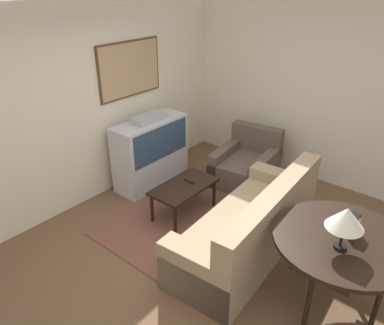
{
  "coord_description": "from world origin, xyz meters",
  "views": [
    {
      "loc": [
        -2.7,
        -2.02,
        2.97
      ],
      "look_at": [
        0.64,
        0.75,
        0.75
      ],
      "focal_mm": 35.0,
      "sensor_mm": 36.0,
      "label": 1
    }
  ],
  "objects_px": {
    "couch": "(251,228)",
    "mantel_clock": "(353,224)",
    "table_lamp": "(346,218)",
    "console_table": "(342,244)",
    "tv": "(151,152)",
    "coffee_table": "(184,189)",
    "armchair": "(246,165)"
  },
  "relations": [
    {
      "from": "mantel_clock",
      "to": "console_table",
      "type": "bearing_deg",
      "value": 173.34
    },
    {
      "from": "table_lamp",
      "to": "console_table",
      "type": "bearing_deg",
      "value": 5.86
    },
    {
      "from": "tv",
      "to": "mantel_clock",
      "type": "bearing_deg",
      "value": -98.14
    },
    {
      "from": "console_table",
      "to": "table_lamp",
      "type": "xyz_separation_m",
      "value": [
        -0.15,
        -0.02,
        0.37
      ]
    },
    {
      "from": "coffee_table",
      "to": "mantel_clock",
      "type": "distance_m",
      "value": 2.21
    },
    {
      "from": "tv",
      "to": "mantel_clock",
      "type": "height_order",
      "value": "tv"
    },
    {
      "from": "couch",
      "to": "mantel_clock",
      "type": "height_order",
      "value": "mantel_clock"
    },
    {
      "from": "armchair",
      "to": "table_lamp",
      "type": "distance_m",
      "value": 2.76
    },
    {
      "from": "armchair",
      "to": "coffee_table",
      "type": "distance_m",
      "value": 1.34
    },
    {
      "from": "tv",
      "to": "coffee_table",
      "type": "height_order",
      "value": "tv"
    },
    {
      "from": "console_table",
      "to": "tv",
      "type": "bearing_deg",
      "value": 79.31
    },
    {
      "from": "armchair",
      "to": "tv",
      "type": "bearing_deg",
      "value": -145.79
    },
    {
      "from": "coffee_table",
      "to": "console_table",
      "type": "bearing_deg",
      "value": -96.39
    },
    {
      "from": "tv",
      "to": "coffee_table",
      "type": "distance_m",
      "value": 1.03
    },
    {
      "from": "coffee_table",
      "to": "table_lamp",
      "type": "relative_size",
      "value": 2.21
    },
    {
      "from": "armchair",
      "to": "table_lamp",
      "type": "bearing_deg",
      "value": -47.67
    },
    {
      "from": "mantel_clock",
      "to": "coffee_table",
      "type": "bearing_deg",
      "value": 87.34
    },
    {
      "from": "armchair",
      "to": "mantel_clock",
      "type": "relative_size",
      "value": 5.82
    },
    {
      "from": "coffee_table",
      "to": "table_lamp",
      "type": "xyz_separation_m",
      "value": [
        -0.39,
        -2.15,
        0.72
      ]
    },
    {
      "from": "coffee_table",
      "to": "table_lamp",
      "type": "height_order",
      "value": "table_lamp"
    },
    {
      "from": "tv",
      "to": "console_table",
      "type": "height_order",
      "value": "tv"
    },
    {
      "from": "couch",
      "to": "armchair",
      "type": "distance_m",
      "value": 1.69
    },
    {
      "from": "coffee_table",
      "to": "table_lamp",
      "type": "bearing_deg",
      "value": -100.2
    },
    {
      "from": "mantel_clock",
      "to": "tv",
      "type": "bearing_deg",
      "value": 81.86
    },
    {
      "from": "couch",
      "to": "mantel_clock",
      "type": "distance_m",
      "value": 1.2
    },
    {
      "from": "couch",
      "to": "table_lamp",
      "type": "height_order",
      "value": "table_lamp"
    },
    {
      "from": "table_lamp",
      "to": "coffee_table",
      "type": "bearing_deg",
      "value": 79.8
    },
    {
      "from": "couch",
      "to": "coffee_table",
      "type": "xyz_separation_m",
      "value": [
        0.09,
        1.09,
        0.07
      ]
    },
    {
      "from": "armchair",
      "to": "couch",
      "type": "bearing_deg",
      "value": -63.34
    },
    {
      "from": "tv",
      "to": "couch",
      "type": "relative_size",
      "value": 0.53
    },
    {
      "from": "couch",
      "to": "console_table",
      "type": "height_order",
      "value": "couch"
    },
    {
      "from": "coffee_table",
      "to": "console_table",
      "type": "relative_size",
      "value": 0.72
    }
  ]
}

